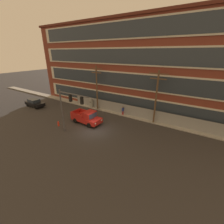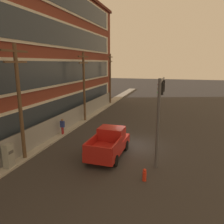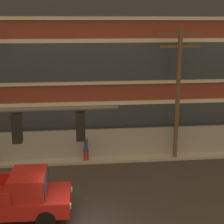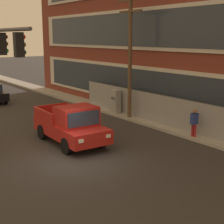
{
  "view_description": "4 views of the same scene",
  "coord_description": "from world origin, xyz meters",
  "views": [
    {
      "loc": [
        12.3,
        -14.42,
        10.41
      ],
      "look_at": [
        0.34,
        4.08,
        1.56
      ],
      "focal_mm": 24.0,
      "sensor_mm": 36.0,
      "label": 1
    },
    {
      "loc": [
        -17.44,
        -3.22,
        6.95
      ],
      "look_at": [
        1.66,
        2.24,
        2.44
      ],
      "focal_mm": 35.0,
      "sensor_mm": 36.0,
      "label": 2
    },
    {
      "loc": [
        0.14,
        -12.44,
        8.21
      ],
      "look_at": [
        2.1,
        5.19,
        3.6
      ],
      "focal_mm": 55.0,
      "sensor_mm": 36.0,
      "label": 3
    },
    {
      "loc": [
        12.6,
        -6.98,
        5.44
      ],
      "look_at": [
        0.16,
        1.94,
        2.06
      ],
      "focal_mm": 55.0,
      "sensor_mm": 36.0,
      "label": 4
    }
  ],
  "objects": [
    {
      "name": "sidewalk_building_side",
      "position": [
        0.0,
        7.51,
        0.08
      ],
      "size": [
        80.0,
        1.66,
        0.16
      ],
      "primitive_type": "cube",
      "color": "#9E9B93",
      "rests_on": "ground"
    },
    {
      "name": "brick_mill_building",
      "position": [
        0.36,
        12.99,
        7.87
      ],
      "size": [
        43.27,
        9.89,
        15.71
      ],
      "color": "brown",
      "rests_on": "ground"
    },
    {
      "name": "chain_link_fence",
      "position": [
        3.84,
        7.47,
        1.0
      ],
      "size": [
        29.07,
        0.06,
        1.97
      ],
      "color": "gray",
      "rests_on": "ground"
    },
    {
      "name": "traffic_signal_mast",
      "position": [
        -2.09,
        -2.33,
        4.23
      ],
      "size": [
        5.06,
        0.43,
        6.0
      ],
      "color": "#4C4C51",
      "rests_on": "ground"
    },
    {
      "name": "pickup_truck_red",
      "position": [
        -2.49,
        1.27,
        0.96
      ],
      "size": [
        5.02,
        2.31,
        2.06
      ],
      "color": "#AD1E19",
      "rests_on": "ground"
    },
    {
      "name": "utility_pole_midblock",
      "position": [
        6.22,
        6.95,
        4.56
      ],
      "size": [
        2.76,
        0.26,
        8.11
      ],
      "color": "brown",
      "rests_on": "ground"
    },
    {
      "name": "pedestrian_near_cabinet",
      "position": [
        0.72,
        6.96,
        0.97
      ],
      "size": [
        0.32,
        0.41,
        1.69
      ],
      "color": "maroon",
      "rests_on": "ground"
    }
  ]
}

